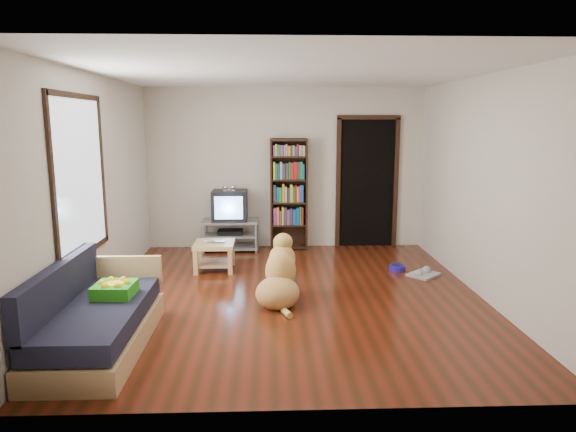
{
  "coord_description": "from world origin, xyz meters",
  "views": [
    {
      "loc": [
        -0.27,
        -5.9,
        2.06
      ],
      "look_at": [
        -0.03,
        0.4,
        0.9
      ],
      "focal_mm": 32.0,
      "sensor_mm": 36.0,
      "label": 1
    }
  ],
  "objects_px": {
    "dog_bowl": "(397,268)",
    "coffee_table": "(214,251)",
    "sofa": "(95,321)",
    "crt_tv": "(230,205)",
    "bookshelf": "(289,188)",
    "dog": "(280,278)",
    "grey_rag": "(424,274)",
    "tv_stand": "(230,234)",
    "laptop": "(214,242)",
    "green_cushion": "(115,290)"
  },
  "relations": [
    {
      "from": "bookshelf",
      "to": "sofa",
      "type": "xyz_separation_m",
      "value": [
        -1.92,
        -3.72,
        -0.74
      ]
    },
    {
      "from": "crt_tv",
      "to": "dog",
      "type": "bearing_deg",
      "value": -73.25
    },
    {
      "from": "tv_stand",
      "to": "dog_bowl",
      "type": "bearing_deg",
      "value": -27.44
    },
    {
      "from": "dog_bowl",
      "to": "sofa",
      "type": "xyz_separation_m",
      "value": [
        -3.4,
        -2.37,
        0.22
      ]
    },
    {
      "from": "laptop",
      "to": "dog_bowl",
      "type": "xyz_separation_m",
      "value": [
        2.57,
        -0.1,
        -0.37
      ]
    },
    {
      "from": "laptop",
      "to": "sofa",
      "type": "bearing_deg",
      "value": -95.71
    },
    {
      "from": "sofa",
      "to": "laptop",
      "type": "bearing_deg",
      "value": 71.37
    },
    {
      "from": "laptop",
      "to": "coffee_table",
      "type": "height_order",
      "value": "laptop"
    },
    {
      "from": "tv_stand",
      "to": "coffee_table",
      "type": "relative_size",
      "value": 1.64
    },
    {
      "from": "coffee_table",
      "to": "crt_tv",
      "type": "bearing_deg",
      "value": 83.04
    },
    {
      "from": "laptop",
      "to": "sofa",
      "type": "distance_m",
      "value": 2.61
    },
    {
      "from": "grey_rag",
      "to": "sofa",
      "type": "relative_size",
      "value": 0.22
    },
    {
      "from": "dog_bowl",
      "to": "dog",
      "type": "relative_size",
      "value": 0.22
    },
    {
      "from": "grey_rag",
      "to": "crt_tv",
      "type": "relative_size",
      "value": 0.69
    },
    {
      "from": "green_cushion",
      "to": "grey_rag",
      "type": "distance_m",
      "value": 4.07
    },
    {
      "from": "grey_rag",
      "to": "crt_tv",
      "type": "distance_m",
      "value": 3.21
    },
    {
      "from": "green_cushion",
      "to": "dog",
      "type": "distance_m",
      "value": 1.86
    },
    {
      "from": "crt_tv",
      "to": "coffee_table",
      "type": "distance_m",
      "value": 1.25
    },
    {
      "from": "tv_stand",
      "to": "bookshelf",
      "type": "height_order",
      "value": "bookshelf"
    },
    {
      "from": "laptop",
      "to": "tv_stand",
      "type": "bearing_deg",
      "value": 96.01
    },
    {
      "from": "laptop",
      "to": "dog_bowl",
      "type": "height_order",
      "value": "laptop"
    },
    {
      "from": "dog_bowl",
      "to": "green_cushion",
      "type": "bearing_deg",
      "value": -146.86
    },
    {
      "from": "grey_rag",
      "to": "coffee_table",
      "type": "bearing_deg",
      "value": 172.42
    },
    {
      "from": "bookshelf",
      "to": "sofa",
      "type": "height_order",
      "value": "bookshelf"
    },
    {
      "from": "green_cushion",
      "to": "bookshelf",
      "type": "height_order",
      "value": "bookshelf"
    },
    {
      "from": "coffee_table",
      "to": "dog",
      "type": "bearing_deg",
      "value": -56.42
    },
    {
      "from": "laptop",
      "to": "grey_rag",
      "type": "bearing_deg",
      "value": 5.93
    },
    {
      "from": "crt_tv",
      "to": "sofa",
      "type": "xyz_separation_m",
      "value": [
        -0.97,
        -3.65,
        -0.48
      ]
    },
    {
      "from": "tv_stand",
      "to": "bookshelf",
      "type": "bearing_deg",
      "value": 5.63
    },
    {
      "from": "dog",
      "to": "coffee_table",
      "type": "bearing_deg",
      "value": 123.58
    },
    {
      "from": "laptop",
      "to": "grey_rag",
      "type": "height_order",
      "value": "laptop"
    },
    {
      "from": "grey_rag",
      "to": "coffee_table",
      "type": "xyz_separation_m",
      "value": [
        -2.87,
        0.38,
        0.27
      ]
    },
    {
      "from": "green_cushion",
      "to": "crt_tv",
      "type": "bearing_deg",
      "value": 78.67
    },
    {
      "from": "sofa",
      "to": "coffee_table",
      "type": "distance_m",
      "value": 2.64
    },
    {
      "from": "bookshelf",
      "to": "coffee_table",
      "type": "relative_size",
      "value": 3.27
    },
    {
      "from": "tv_stand",
      "to": "crt_tv",
      "type": "distance_m",
      "value": 0.47
    },
    {
      "from": "dog_bowl",
      "to": "dog",
      "type": "xyz_separation_m",
      "value": [
        -1.68,
        -1.21,
        0.25
      ]
    },
    {
      "from": "crt_tv",
      "to": "green_cushion",
      "type": "bearing_deg",
      "value": -103.96
    },
    {
      "from": "coffee_table",
      "to": "dog_bowl",
      "type": "bearing_deg",
      "value": -2.93
    },
    {
      "from": "dog_bowl",
      "to": "grey_rag",
      "type": "xyz_separation_m",
      "value": [
        0.3,
        -0.25,
        -0.03
      ]
    },
    {
      "from": "dog_bowl",
      "to": "coffee_table",
      "type": "bearing_deg",
      "value": 177.07
    },
    {
      "from": "dog_bowl",
      "to": "crt_tv",
      "type": "distance_m",
      "value": 2.83
    },
    {
      "from": "laptop",
      "to": "sofa",
      "type": "relative_size",
      "value": 0.16
    },
    {
      "from": "laptop",
      "to": "crt_tv",
      "type": "distance_m",
      "value": 1.23
    },
    {
      "from": "green_cushion",
      "to": "bookshelf",
      "type": "xyz_separation_m",
      "value": [
        1.8,
        3.49,
        0.52
      ]
    },
    {
      "from": "crt_tv",
      "to": "dog",
      "type": "xyz_separation_m",
      "value": [
        0.75,
        -2.49,
        -0.45
      ]
    },
    {
      "from": "green_cushion",
      "to": "dog_bowl",
      "type": "distance_m",
      "value": 3.94
    },
    {
      "from": "crt_tv",
      "to": "sofa",
      "type": "bearing_deg",
      "value": -104.93
    },
    {
      "from": "laptop",
      "to": "crt_tv",
      "type": "height_order",
      "value": "crt_tv"
    },
    {
      "from": "grey_rag",
      "to": "tv_stand",
      "type": "distance_m",
      "value": 3.13
    }
  ]
}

